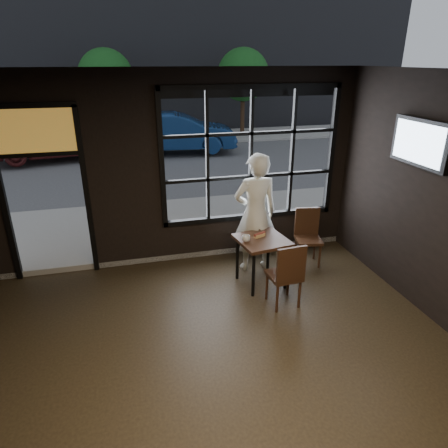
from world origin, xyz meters
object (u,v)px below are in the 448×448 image
object	(u,v)px
cafe_table	(261,261)
navy_car	(178,132)
chair_near	(284,273)
man	(255,213)

from	to	relation	value
cafe_table	navy_car	size ratio (longest dim) A/B	0.18
cafe_table	chair_near	world-z (taller)	chair_near
chair_near	cafe_table	bearing A→B (deg)	-83.24
chair_near	man	size ratio (longest dim) A/B	0.50
man	cafe_table	bearing A→B (deg)	83.29
man	navy_car	xyz separation A→B (m)	(0.04, 9.08, -0.19)
cafe_table	man	bearing A→B (deg)	75.02
cafe_table	chair_near	xyz separation A→B (m)	(0.12, -0.61, 0.11)
cafe_table	chair_near	bearing A→B (deg)	-87.82
chair_near	navy_car	xyz separation A→B (m)	(-0.03, 10.21, 0.30)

